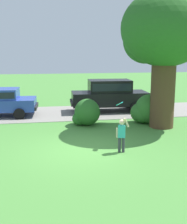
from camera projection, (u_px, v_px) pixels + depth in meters
The scene contains 8 objects.
ground_plane at pixel (83, 150), 10.79m from camera, with size 80.00×80.00×0.00m, color #478438.
driveway_strip at pixel (67, 113), 17.38m from camera, with size 28.00×4.40×0.02m, color gray.
oak_tree_large at pixel (165, 35), 13.42m from camera, with size 4.12×4.12×6.34m.
shrub_near_tree at pixel (86, 113), 14.40m from camera, with size 1.37×1.47×1.31m.
shrub_centre_left at pixel (147, 110), 14.78m from camera, with size 1.67×1.41×1.49m.
parked_suv at pixel (109, 94), 17.65m from camera, with size 4.78×2.26×1.92m.
child_thrower at pixel (122, 133), 10.42m from camera, with size 0.48×0.23×1.29m.
frisbee at pixel (120, 104), 10.90m from camera, with size 0.30×0.28×0.21m.
Camera 1 is at (-1.40, -10.20, 3.53)m, focal length 47.00 mm.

